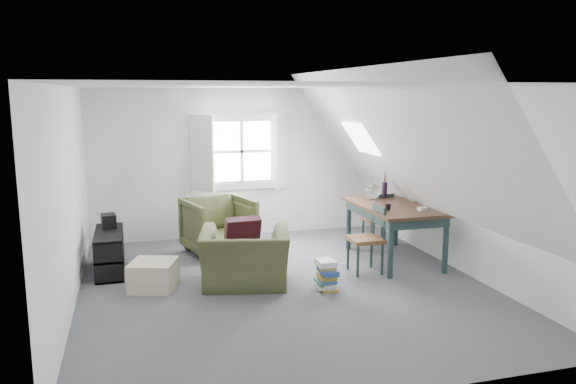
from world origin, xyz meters
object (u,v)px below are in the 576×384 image
object	(u,v)px
armchair_near	(245,285)
ottoman	(153,275)
dining_table	(394,212)
magazine_stack	(327,275)
dining_chair_far	(378,219)
armchair_far	(219,253)
dining_chair_near	(368,238)
media_shelf	(110,254)

from	to	relation	value
armchair_near	ottoman	xyz separation A→B (m)	(-1.13, 0.17, 0.18)
dining_table	magazine_stack	world-z (taller)	dining_table
dining_chair_far	ottoman	bearing A→B (deg)	18.68
armchair_near	ottoman	distance (m)	1.16
armchair_far	dining_chair_near	size ratio (longest dim) A/B	1.03
dining_chair_near	media_shelf	xyz separation A→B (m)	(-3.39, 0.94, -0.23)
dining_chair_near	magazine_stack	distance (m)	0.97
dining_chair_far	magazine_stack	xyz separation A→B (m)	(-1.45, -1.65, -0.27)
dining_table	dining_chair_far	distance (m)	0.77
armchair_near	ottoman	world-z (taller)	armchair_near
ottoman	dining_table	world-z (taller)	dining_table
ottoman	magazine_stack	distance (m)	2.16
ottoman	magazine_stack	world-z (taller)	magazine_stack
armchair_near	magazine_stack	world-z (taller)	magazine_stack
armchair_near	armchair_far	size ratio (longest dim) A/B	1.16
dining_table	magazine_stack	size ratio (longest dim) A/B	4.34
armchair_far	magazine_stack	distance (m)	2.23
armchair_near	dining_chair_near	bearing A→B (deg)	-164.94
armchair_near	media_shelf	distance (m)	1.97
dining_chair_far	media_shelf	distance (m)	4.07
ottoman	dining_chair_far	size ratio (longest dim) A/B	0.60
media_shelf	magazine_stack	world-z (taller)	media_shelf
dining_chair_near	ottoman	bearing A→B (deg)	-104.74
magazine_stack	armchair_far	bearing A→B (deg)	117.78
armchair_far	media_shelf	distance (m)	1.67
dining_table	dining_chair_near	size ratio (longest dim) A/B	1.79
armchair_near	dining_table	xyz separation A→B (m)	(2.30, 0.47, 0.72)
ottoman	media_shelf	xyz separation A→B (m)	(-0.54, 0.83, 0.08)
media_shelf	dining_chair_far	bearing A→B (deg)	5.43
dining_chair_far	dining_chair_near	world-z (taller)	dining_chair_near
dining_table	media_shelf	world-z (taller)	dining_table
dining_chair_far	dining_table	bearing A→B (deg)	85.52
ottoman	media_shelf	size ratio (longest dim) A/B	0.48
armchair_far	dining_table	distance (m)	2.71
media_shelf	armchair_near	bearing A→B (deg)	-28.16
dining_table	media_shelf	distance (m)	4.04
dining_chair_near	armchair_far	bearing A→B (deg)	-141.18
armchair_near	dining_chair_far	xyz separation A→B (m)	(2.39, 1.19, 0.46)
ottoman	armchair_far	bearing A→B (deg)	52.29
ottoman	dining_chair_near	xyz separation A→B (m)	(2.84, -0.11, 0.30)
media_shelf	magazine_stack	bearing A→B (deg)	-26.46
armchair_far	dining_table	size ratio (longest dim) A/B	0.58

